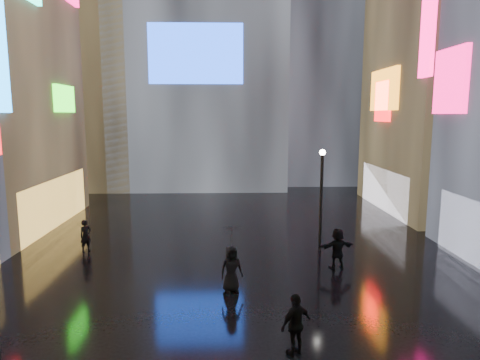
{
  "coord_description": "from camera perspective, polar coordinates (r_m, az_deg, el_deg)",
  "views": [
    {
      "loc": [
        -0.37,
        -0.46,
        6.91
      ],
      "look_at": [
        0.0,
        12.0,
        5.0
      ],
      "focal_mm": 32.0,
      "sensor_mm": 36.0,
      "label": 1
    }
  ],
  "objects": [
    {
      "name": "ground",
      "position": [
        21.6,
        -0.64,
        -9.94
      ],
      "size": [
        140.0,
        140.0,
        0.0
      ],
      "primitive_type": "plane",
      "color": "black",
      "rests_on": "ground"
    },
    {
      "name": "building_right_far",
      "position": [
        35.28,
        27.61,
        19.32
      ],
      "size": [
        10.28,
        12.0,
        28.0
      ],
      "color": "black",
      "rests_on": "ground"
    },
    {
      "name": "tower_flank_right",
      "position": [
        48.46,
        10.13,
        20.61
      ],
      "size": [
        12.0,
        12.0,
        34.0
      ],
      "primitive_type": "cube",
      "color": "black",
      "rests_on": "ground"
    },
    {
      "name": "tower_flank_left",
      "position": [
        45.01,
        -20.13,
        15.98
      ],
      "size": [
        10.0,
        10.0,
        26.0
      ],
      "primitive_type": "cube",
      "color": "black",
      "rests_on": "ground"
    },
    {
      "name": "lamp_far",
      "position": [
        21.95,
        10.79,
        -1.85
      ],
      "size": [
        0.3,
        0.3,
        5.2
      ],
      "color": "black",
      "rests_on": "ground"
    },
    {
      "name": "pedestrian_3",
      "position": [
        13.13,
        7.47,
        -18.53
      ],
      "size": [
        1.14,
        0.96,
        1.83
      ],
      "primitive_type": "imported",
      "rotation": [
        0.0,
        0.0,
        3.72
      ],
      "color": "black",
      "rests_on": "ground"
    },
    {
      "name": "pedestrian_4",
      "position": [
        17.14,
        -1.16,
        -11.77
      ],
      "size": [
        1.03,
        0.84,
        1.82
      ],
      "primitive_type": "imported",
      "rotation": [
        0.0,
        0.0,
        0.34
      ],
      "color": "black",
      "rests_on": "ground"
    },
    {
      "name": "pedestrian_5",
      "position": [
        20.06,
        12.85,
        -8.87
      ],
      "size": [
        1.79,
        0.91,
        1.85
      ],
      "primitive_type": "imported",
      "rotation": [
        0.0,
        0.0,
        3.37
      ],
      "color": "black",
      "rests_on": "ground"
    },
    {
      "name": "pedestrian_6",
      "position": [
        23.22,
        -19.88,
        -7.02
      ],
      "size": [
        0.7,
        0.7,
        1.64
      ],
      "primitive_type": "imported",
      "rotation": [
        0.0,
        0.0,
        0.78
      ],
      "color": "black",
      "rests_on": "ground"
    },
    {
      "name": "umbrella_2",
      "position": [
        16.72,
        -1.17,
        -7.5
      ],
      "size": [
        1.05,
        1.07,
        0.84
      ],
      "primitive_type": "imported",
      "rotation": [
        0.0,
        0.0,
        0.16
      ],
      "color": "black",
      "rests_on": "pedestrian_4"
    }
  ]
}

